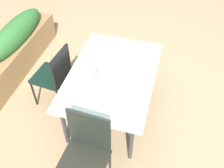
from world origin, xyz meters
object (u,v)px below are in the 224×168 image
(dining_table, at_px, (112,77))
(chair_far_side, at_px, (55,74))
(chair_end_left, at_px, (86,152))
(flower_vase, at_px, (96,77))

(dining_table, xyz_separation_m, chair_far_side, (-0.02, 0.80, -0.12))
(chair_end_left, distance_m, chair_far_side, 1.30)
(dining_table, bearing_deg, chair_far_side, 91.62)
(chair_end_left, distance_m, flower_vase, 0.87)
(chair_end_left, height_order, chair_far_side, chair_end_left)
(dining_table, xyz_separation_m, chair_end_left, (-1.04, -0.01, -0.09))
(dining_table, bearing_deg, chair_end_left, -179.69)
(dining_table, xyz_separation_m, flower_vase, (-0.23, 0.13, 0.20))
(chair_end_left, xyz_separation_m, chair_far_side, (1.02, 0.81, -0.03))
(dining_table, relative_size, chair_end_left, 1.53)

